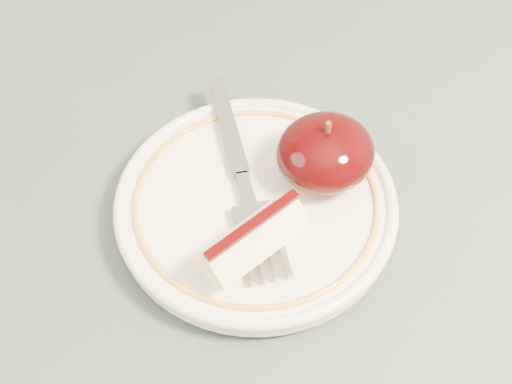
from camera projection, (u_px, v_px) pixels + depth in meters
plate at (256, 204)px, 0.49m from camera, size 0.19×0.19×0.02m
apple_half at (325, 152)px, 0.48m from camera, size 0.07×0.07×0.05m
apple_wedge at (253, 240)px, 0.44m from camera, size 0.08×0.04×0.03m
fork at (242, 176)px, 0.49m from camera, size 0.08×0.18×0.00m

